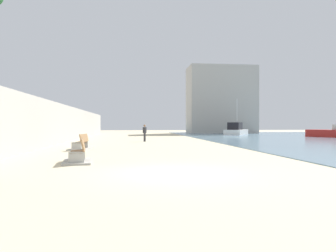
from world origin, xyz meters
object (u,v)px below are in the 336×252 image
(person_walking, at_px, (145,132))
(boat_distant, at_px, (236,130))
(bench_far, at_px, (81,146))
(bench_near, at_px, (78,157))

(person_walking, height_order, boat_distant, boat_distant)
(bench_far, height_order, person_walking, person_walking)
(bench_near, distance_m, person_walking, 16.08)
(bench_far, xyz_separation_m, boat_distant, (19.08, 26.69, 0.48))
(bench_far, distance_m, boat_distant, 32.81)
(bench_far, xyz_separation_m, person_walking, (4.34, 8.86, 0.67))
(bench_near, xyz_separation_m, boat_distant, (18.12, 33.54, 0.48))
(bench_near, bearing_deg, boat_distant, 61.62)
(boat_distant, bearing_deg, bench_far, -125.56)
(bench_far, distance_m, person_walking, 9.89)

